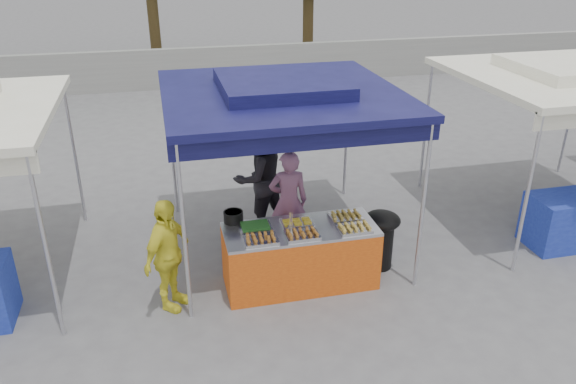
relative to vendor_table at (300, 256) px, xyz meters
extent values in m
plane|color=#5B5A5D|center=(0.00, 0.10, -0.43)|extent=(80.00, 80.00, 0.00)
cube|color=gray|center=(0.00, 11.10, 0.17)|extent=(40.00, 0.25, 1.20)
cylinder|color=silver|center=(-1.50, -0.40, 0.72)|extent=(0.05, 0.05, 2.30)
cylinder|color=silver|center=(1.50, -0.40, 0.72)|extent=(0.05, 0.05, 2.30)
cylinder|color=silver|center=(-1.50, 2.60, 0.72)|extent=(0.05, 0.05, 2.30)
cylinder|color=silver|center=(1.50, 2.60, 0.72)|extent=(0.05, 0.05, 2.30)
cube|color=#101041|center=(0.00, 1.10, 1.92)|extent=(3.20, 3.20, 0.10)
cube|color=#101041|center=(0.00, 1.10, 2.05)|extent=(1.65, 1.65, 0.18)
cube|color=#101041|center=(0.00, -0.40, 1.77)|extent=(3.20, 0.04, 0.25)
cylinder|color=silver|center=(-3.00, -0.40, 0.72)|extent=(0.05, 0.05, 2.30)
cylinder|color=silver|center=(-3.00, 2.60, 0.72)|extent=(0.05, 0.05, 2.30)
cylinder|color=silver|center=(3.00, -0.40, 0.72)|extent=(0.05, 0.05, 2.30)
cylinder|color=silver|center=(3.00, 2.60, 0.72)|extent=(0.05, 0.05, 2.30)
cylinder|color=silver|center=(6.00, 2.60, 0.72)|extent=(0.05, 0.05, 2.30)
cube|color=silver|center=(4.50, 1.10, 1.92)|extent=(3.20, 3.20, 0.10)
cube|color=silver|center=(4.50, 1.10, 2.05)|extent=(1.65, 1.65, 0.18)
cylinder|color=#413219|center=(-1.52, 13.50, 1.83)|extent=(0.36, 0.36, 4.52)
cylinder|color=#413219|center=(3.57, 12.77, 1.35)|extent=(0.36, 0.36, 3.55)
cube|color=#C34B11|center=(0.00, 0.00, -0.02)|extent=(2.00, 0.80, 0.81)
cube|color=silver|center=(0.00, 0.00, 0.40)|extent=(2.00, 0.80, 0.04)
cube|color=silver|center=(-0.57, -0.24, 0.45)|extent=(0.42, 0.30, 0.05)
cube|color=brown|center=(-0.57, -0.24, 0.49)|extent=(0.35, 0.25, 0.02)
cube|color=silver|center=(-0.04, -0.24, 0.45)|extent=(0.42, 0.30, 0.05)
cube|color=brown|center=(-0.04, -0.24, 0.49)|extent=(0.35, 0.25, 0.02)
cube|color=silver|center=(0.65, -0.24, 0.45)|extent=(0.42, 0.30, 0.05)
cube|color=#B0923C|center=(0.65, -0.24, 0.49)|extent=(0.35, 0.25, 0.02)
cube|color=silver|center=(-0.58, 0.09, 0.45)|extent=(0.42, 0.30, 0.05)
cube|color=#20581E|center=(-0.58, 0.09, 0.49)|extent=(0.35, 0.25, 0.02)
cube|color=silver|center=(-0.03, 0.08, 0.45)|extent=(0.42, 0.30, 0.05)
cube|color=gold|center=(-0.03, 0.08, 0.49)|extent=(0.35, 0.25, 0.02)
cube|color=silver|center=(0.65, 0.10, 0.45)|extent=(0.42, 0.30, 0.05)
cube|color=#B0923C|center=(0.65, 0.10, 0.49)|extent=(0.35, 0.25, 0.02)
cylinder|color=black|center=(-0.82, 0.37, 0.50)|extent=(0.26, 0.26, 0.15)
cylinder|color=silver|center=(-0.15, -0.11, 0.48)|extent=(0.08, 0.08, 0.10)
cylinder|color=black|center=(1.21, 0.15, -0.08)|extent=(0.35, 0.35, 0.69)
ellipsoid|color=black|center=(1.21, 0.15, 0.32)|extent=(0.51, 0.51, 0.23)
cube|color=#1425A3|center=(-0.27, 0.55, -0.27)|extent=(0.51, 0.36, 0.31)
cube|color=#1425A3|center=(0.31, 0.62, -0.28)|extent=(0.50, 0.35, 0.30)
cube|color=#1425A3|center=(0.31, 0.62, 0.02)|extent=(0.48, 0.34, 0.29)
imported|color=#8A5879|center=(0.06, 0.94, 0.36)|extent=(0.61, 0.43, 1.57)
imported|color=black|center=(-0.24, 1.63, 0.48)|extent=(1.08, 0.98, 1.80)
imported|color=yellow|center=(-1.71, -0.12, 0.32)|extent=(0.80, 0.92, 1.49)
camera|label=1|loc=(-1.64, -6.21, 3.91)|focal=35.00mm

